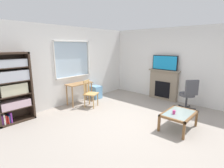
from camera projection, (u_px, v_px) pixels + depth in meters
name	position (u px, v px, depth m)	size (l,w,h in m)	color
ground	(130.00, 122.00, 4.67)	(6.14, 6.16, 0.02)	#9E9389
wall_back_with_window	(72.00, 66.00, 6.06)	(5.14, 0.15, 2.66)	silver
wall_right	(173.00, 65.00, 6.28)	(0.12, 5.36, 2.66)	silver
bookshelf	(12.00, 86.00, 4.48)	(0.90, 0.38, 1.86)	#38281E
desk_under_window	(79.00, 87.00, 6.00)	(0.93, 0.42, 0.74)	#A37547
wooden_chair	(90.00, 93.00, 5.73)	(0.54, 0.53, 0.90)	tan
plastic_drawer_unit	(96.00, 92.00, 6.70)	(0.35, 0.40, 0.49)	#72ADDB
fireplace	(163.00, 85.00, 6.51)	(0.26, 1.17, 1.14)	gray
tv	(165.00, 63.00, 6.31)	(0.06, 0.96, 0.54)	black
office_chair	(189.00, 93.00, 5.43)	(0.63, 0.61, 1.00)	#4C4C51
coffee_table	(179.00, 115.00, 4.20)	(0.93, 0.64, 0.42)	#8C9E99
sippy_cup	(174.00, 112.00, 4.11)	(0.07, 0.07, 0.09)	#DB3D84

